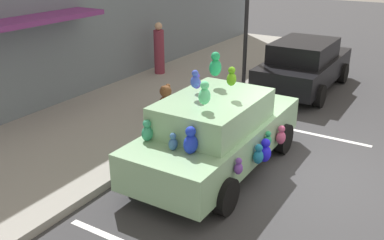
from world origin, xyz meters
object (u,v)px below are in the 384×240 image
street_lamp_post (247,6)px  pedestrian_near_shopfront (159,50)px  parked_sedan_behind (304,65)px  teddy_bear_on_sidewalk (166,101)px  plush_covered_car (217,132)px

street_lamp_post → pedestrian_near_shopfront: street_lamp_post is taller
parked_sedan_behind → teddy_bear_on_sidewalk: (-4.33, 2.12, -0.27)m
teddy_bear_on_sidewalk → street_lamp_post: bearing=-7.7°
teddy_bear_on_sidewalk → pedestrian_near_shopfront: pedestrian_near_shopfront is taller
pedestrian_near_shopfront → teddy_bear_on_sidewalk: bearing=-142.3°
plush_covered_car → pedestrian_near_shopfront: 6.68m
plush_covered_car → street_lamp_post: size_ratio=1.14×
teddy_bear_on_sidewalk → parked_sedan_behind: bearing=-26.1°
plush_covered_car → teddy_bear_on_sidewalk: bearing=55.5°
street_lamp_post → parked_sedan_behind: bearing=-65.3°
plush_covered_car → pedestrian_near_shopfront: bearing=45.1°
street_lamp_post → teddy_bear_on_sidewalk: bearing=172.3°
parked_sedan_behind → teddy_bear_on_sidewalk: parked_sedan_behind is taller
parked_sedan_behind → street_lamp_post: size_ratio=1.12×
teddy_bear_on_sidewalk → pedestrian_near_shopfront: 3.98m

